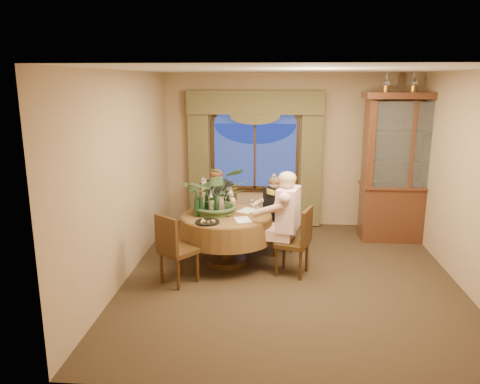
# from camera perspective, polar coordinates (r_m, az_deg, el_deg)

# --- Properties ---
(floor) EXTENTS (5.00, 5.00, 0.00)m
(floor) POSITION_cam_1_polar(r_m,az_deg,el_deg) (6.65, 6.08, -10.26)
(floor) COLOR black
(floor) RESTS_ON ground
(wall_back) EXTENTS (4.50, 0.00, 4.50)m
(wall_back) POSITION_cam_1_polar(r_m,az_deg,el_deg) (8.68, 5.82, 5.03)
(wall_back) COLOR #96795A
(wall_back) RESTS_ON ground
(wall_right) EXTENTS (0.00, 5.00, 5.00)m
(wall_right) POSITION_cam_1_polar(r_m,az_deg,el_deg) (6.70, 26.00, 1.17)
(wall_right) COLOR #96795A
(wall_right) RESTS_ON ground
(ceiling) EXTENTS (5.00, 5.00, 0.00)m
(ceiling) POSITION_cam_1_polar(r_m,az_deg,el_deg) (6.09, 6.75, 14.61)
(ceiling) COLOR white
(ceiling) RESTS_ON wall_back
(window) EXTENTS (1.62, 0.10, 1.32)m
(window) POSITION_cam_1_polar(r_m,az_deg,el_deg) (8.63, 1.82, 4.37)
(window) COLOR navy
(window) RESTS_ON wall_back
(arched_transom) EXTENTS (1.60, 0.06, 0.44)m
(arched_transom) POSITION_cam_1_polar(r_m,az_deg,el_deg) (8.54, 1.86, 9.54)
(arched_transom) COLOR navy
(arched_transom) RESTS_ON wall_back
(drapery_left) EXTENTS (0.38, 0.14, 2.32)m
(drapery_left) POSITION_cam_1_polar(r_m,az_deg,el_deg) (8.71, -5.00, 3.60)
(drapery_left) COLOR #4C4527
(drapery_left) RESTS_ON floor
(drapery_right) EXTENTS (0.38, 0.14, 2.32)m
(drapery_right) POSITION_cam_1_polar(r_m,az_deg,el_deg) (8.62, 8.67, 3.40)
(drapery_right) COLOR #4C4527
(drapery_right) RESTS_ON floor
(swag_valance) EXTENTS (2.45, 0.16, 0.42)m
(swag_valance) POSITION_cam_1_polar(r_m,az_deg,el_deg) (8.45, 1.85, 10.85)
(swag_valance) COLOR #4C4527
(swag_valance) RESTS_ON wall_back
(dining_table) EXTENTS (1.83, 1.83, 0.75)m
(dining_table) POSITION_cam_1_polar(r_m,az_deg,el_deg) (6.96, -1.65, -5.79)
(dining_table) COLOR brown
(dining_table) RESTS_ON floor
(china_cabinet) EXTENTS (1.53, 0.60, 2.48)m
(china_cabinet) POSITION_cam_1_polar(r_m,az_deg,el_deg) (8.27, 19.65, 2.75)
(china_cabinet) COLOR #3B1C10
(china_cabinet) RESTS_ON floor
(oil_lamp_left) EXTENTS (0.11, 0.11, 0.34)m
(oil_lamp_left) POSITION_cam_1_polar(r_m,az_deg,el_deg) (8.03, 17.41, 12.78)
(oil_lamp_left) COLOR #A5722D
(oil_lamp_left) RESTS_ON china_cabinet
(oil_lamp_center) EXTENTS (0.11, 0.11, 0.34)m
(oil_lamp_center) POSITION_cam_1_polar(r_m,az_deg,el_deg) (8.14, 20.45, 12.55)
(oil_lamp_center) COLOR #A5722D
(oil_lamp_center) RESTS_ON china_cabinet
(oil_lamp_right) EXTENTS (0.11, 0.11, 0.34)m
(oil_lamp_right) POSITION_cam_1_polar(r_m,az_deg,el_deg) (8.27, 23.40, 12.30)
(oil_lamp_right) COLOR #A5722D
(oil_lamp_right) RESTS_ON china_cabinet
(chair_right) EXTENTS (0.53, 0.53, 0.96)m
(chair_right) POSITION_cam_1_polar(r_m,az_deg,el_deg) (6.59, 6.40, -6.02)
(chair_right) COLOR black
(chair_right) RESTS_ON floor
(chair_back_right) EXTENTS (0.59, 0.59, 0.96)m
(chair_back_right) POSITION_cam_1_polar(r_m,az_deg,el_deg) (7.42, 4.54, -3.71)
(chair_back_right) COLOR black
(chair_back_right) RESTS_ON floor
(chair_back) EXTENTS (0.47, 0.47, 0.96)m
(chair_back) POSITION_cam_1_polar(r_m,az_deg,el_deg) (7.77, -1.88, -2.88)
(chair_back) COLOR black
(chair_back) RESTS_ON floor
(chair_front_left) EXTENTS (0.59, 0.59, 0.96)m
(chair_front_left) POSITION_cam_1_polar(r_m,az_deg,el_deg) (6.33, -7.47, -6.88)
(chair_front_left) COLOR black
(chair_front_left) RESTS_ON floor
(person_pink) EXTENTS (0.59, 0.62, 1.46)m
(person_pink) POSITION_cam_1_polar(r_m,az_deg,el_deg) (6.60, 5.85, -3.70)
(person_pink) COLOR beige
(person_pink) RESTS_ON floor
(person_back) EXTENTS (0.56, 0.53, 1.27)m
(person_back) POSITION_cam_1_polar(r_m,az_deg,el_deg) (7.73, -2.88, -1.78)
(person_back) COLOR black
(person_back) RESTS_ON floor
(person_scarf) EXTENTS (0.59, 0.59, 1.22)m
(person_scarf) POSITION_cam_1_polar(r_m,az_deg,el_deg) (7.42, 4.36, -2.66)
(person_scarf) COLOR black
(person_scarf) RESTS_ON floor
(stoneware_vase) EXTENTS (0.14, 0.14, 0.25)m
(stoneware_vase) POSITION_cam_1_polar(r_m,az_deg,el_deg) (6.96, -2.44, -1.46)
(stoneware_vase) COLOR #99775F
(stoneware_vase) RESTS_ON dining_table
(centerpiece_plant) EXTENTS (0.97, 1.08, 0.84)m
(centerpiece_plant) POSITION_cam_1_polar(r_m,az_deg,el_deg) (6.82, -2.77, 2.49)
(centerpiece_plant) COLOR #3B5531
(centerpiece_plant) RESTS_ON dining_table
(olive_bowl) EXTENTS (0.15, 0.15, 0.05)m
(olive_bowl) POSITION_cam_1_polar(r_m,az_deg,el_deg) (6.78, -1.62, -2.76)
(olive_bowl) COLOR #4C582A
(olive_bowl) RESTS_ON dining_table
(cheese_platter) EXTENTS (0.33, 0.33, 0.02)m
(cheese_platter) POSITION_cam_1_polar(r_m,az_deg,el_deg) (6.48, -4.00, -3.69)
(cheese_platter) COLOR black
(cheese_platter) RESTS_ON dining_table
(wine_bottle_0) EXTENTS (0.07, 0.07, 0.33)m
(wine_bottle_0) POSITION_cam_1_polar(r_m,az_deg,el_deg) (7.01, -4.05, -1.05)
(wine_bottle_0) COLOR black
(wine_bottle_0) RESTS_ON dining_table
(wine_bottle_1) EXTENTS (0.07, 0.07, 0.33)m
(wine_bottle_1) POSITION_cam_1_polar(r_m,az_deg,el_deg) (6.91, -3.58, -1.25)
(wine_bottle_1) COLOR tan
(wine_bottle_1) RESTS_ON dining_table
(wine_bottle_2) EXTENTS (0.07, 0.07, 0.33)m
(wine_bottle_2) POSITION_cam_1_polar(r_m,az_deg,el_deg) (6.76, -2.84, -1.58)
(wine_bottle_2) COLOR black
(wine_bottle_2) RESTS_ON dining_table
(wine_bottle_3) EXTENTS (0.07, 0.07, 0.33)m
(wine_bottle_3) POSITION_cam_1_polar(r_m,az_deg,el_deg) (6.85, -4.84, -1.40)
(wine_bottle_3) COLOR black
(wine_bottle_3) RESTS_ON dining_table
(wine_bottle_4) EXTENTS (0.07, 0.07, 0.33)m
(wine_bottle_4) POSITION_cam_1_polar(r_m,az_deg,el_deg) (6.92, -5.15, -1.26)
(wine_bottle_4) COLOR tan
(wine_bottle_4) RESTS_ON dining_table
(wine_bottle_5) EXTENTS (0.07, 0.07, 0.33)m
(wine_bottle_5) POSITION_cam_1_polar(r_m,az_deg,el_deg) (6.75, -5.34, -1.65)
(wine_bottle_5) COLOR black
(wine_bottle_5) RESTS_ON dining_table
(tasting_paper_0) EXTENTS (0.29, 0.35, 0.00)m
(tasting_paper_0) POSITION_cam_1_polar(r_m,az_deg,el_deg) (6.60, 0.33, -3.40)
(tasting_paper_0) COLOR white
(tasting_paper_0) RESTS_ON dining_table
(tasting_paper_1) EXTENTS (0.33, 0.36, 0.00)m
(tasting_paper_1) POSITION_cam_1_polar(r_m,az_deg,el_deg) (7.06, 0.85, -2.25)
(tasting_paper_1) COLOR white
(tasting_paper_1) RESTS_ON dining_table
(wine_glass_person_pink) EXTENTS (0.07, 0.07, 0.18)m
(wine_glass_person_pink) POSITION_cam_1_polar(r_m,az_deg,el_deg) (6.68, 2.11, -2.44)
(wine_glass_person_pink) COLOR silver
(wine_glass_person_pink) RESTS_ON dining_table
(wine_glass_person_back) EXTENTS (0.07, 0.07, 0.18)m
(wine_glass_person_back) POSITION_cam_1_polar(r_m,az_deg,el_deg) (7.26, -2.35, -1.12)
(wine_glass_person_back) COLOR silver
(wine_glass_person_back) RESTS_ON dining_table
(wine_glass_person_scarf) EXTENTS (0.07, 0.07, 0.18)m
(wine_glass_person_scarf) POSITION_cam_1_polar(r_m,az_deg,el_deg) (7.08, 1.47, -1.50)
(wine_glass_person_scarf) COLOR silver
(wine_glass_person_scarf) RESTS_ON dining_table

